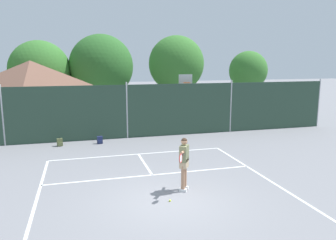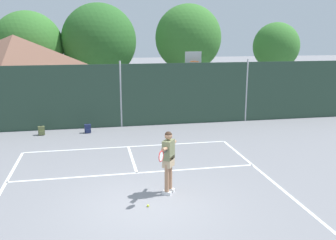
% 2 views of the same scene
% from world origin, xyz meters
% --- Properties ---
extents(ground_plane, '(120.00, 120.00, 0.00)m').
position_xyz_m(ground_plane, '(0.00, 0.00, 0.00)').
color(ground_plane, gray).
extents(court_markings, '(8.30, 11.10, 0.01)m').
position_xyz_m(court_markings, '(0.00, 0.65, 0.00)').
color(court_markings, white).
rests_on(court_markings, ground).
extents(chainlink_fence, '(26.09, 0.09, 3.23)m').
position_xyz_m(chainlink_fence, '(0.00, 9.00, 1.54)').
color(chainlink_fence, '#284233').
rests_on(chainlink_fence, ground).
extents(basketball_hoop, '(0.90, 0.67, 3.55)m').
position_xyz_m(basketball_hoop, '(4.05, 10.66, 2.31)').
color(basketball_hoop, yellow).
rests_on(basketball_hoop, ground).
extents(clubhouse_building, '(5.68, 5.81, 4.43)m').
position_xyz_m(clubhouse_building, '(-5.53, 13.23, 2.30)').
color(clubhouse_building, silver).
rests_on(clubhouse_building, ground).
extents(treeline_backdrop, '(26.61, 4.49, 6.49)m').
position_xyz_m(treeline_backdrop, '(-1.24, 17.10, 3.85)').
color(treeline_backdrop, brown).
rests_on(treeline_backdrop, ground).
extents(tennis_player, '(0.76, 1.28, 1.85)m').
position_xyz_m(tennis_player, '(0.72, 0.68, 1.11)').
color(tennis_player, silver).
rests_on(tennis_player, ground).
extents(tennis_ball, '(0.07, 0.07, 0.07)m').
position_xyz_m(tennis_ball, '(0.01, -0.08, 0.03)').
color(tennis_ball, '#CCE033').
rests_on(tennis_ball, ground).
extents(backpack_olive, '(0.31, 0.28, 0.46)m').
position_xyz_m(backpack_olive, '(-3.70, 8.09, 0.19)').
color(backpack_olive, '#566038').
rests_on(backpack_olive, ground).
extents(backpack_navy, '(0.30, 0.26, 0.46)m').
position_xyz_m(backpack_navy, '(-1.64, 8.06, 0.19)').
color(backpack_navy, navy).
rests_on(backpack_navy, ground).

